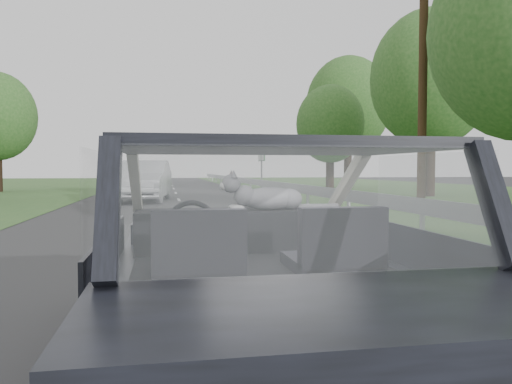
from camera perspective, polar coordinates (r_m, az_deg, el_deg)
name	(u,v)px	position (r m, az deg, el deg)	size (l,w,h in m)	color
ground	(259,375)	(3.36, 0.37, -20.21)	(140.00, 140.00, 0.00)	#333333
subject_car	(259,261)	(3.15, 0.37, -7.94)	(1.80, 4.00, 1.45)	black
dashboard	(244,230)	(3.74, -1.42, -4.32)	(1.58, 0.45, 0.30)	black
driver_seat	(198,246)	(2.79, -6.65, -6.11)	(0.50, 0.72, 0.42)	black
passenger_seat	(336,242)	(2.95, 9.14, -5.64)	(0.50, 0.72, 0.42)	black
steering_wheel	(192,226)	(3.39, -7.34, -3.86)	(0.36, 0.36, 0.04)	black
cat	(269,197)	(3.70, 1.55, -0.57)	(0.65, 0.20, 0.29)	gray
guardrail	(345,195)	(13.94, 10.10, -0.36)	(0.05, 90.00, 0.32)	gray
other_car	(145,181)	(20.71, -12.62, 1.28)	(1.98, 5.03, 1.65)	#B1B3B7
highway_sign	(262,172)	(27.76, 0.64, 2.33)	(0.09, 0.91, 2.29)	#1F602C
utility_pole	(423,80)	(15.62, 18.53, 12.04)	(0.25, 0.25, 7.77)	black
tree_1	(430,106)	(25.18, 19.31, 9.29)	(5.64, 5.64, 8.55)	#23521C
tree_2	(330,139)	(30.12, 8.47, 5.97)	(4.04, 4.04, 6.11)	#23521C
tree_3	(348,124)	(35.55, 10.49, 7.66)	(5.84, 5.84, 8.85)	#23521C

